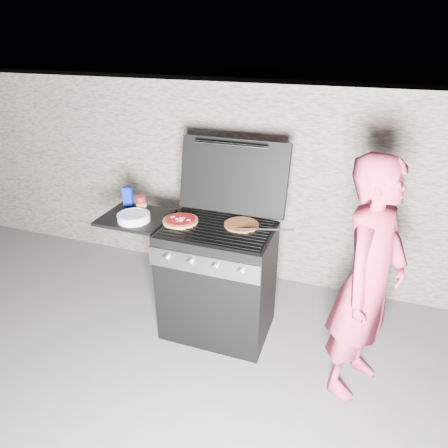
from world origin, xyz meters
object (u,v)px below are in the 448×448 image
(pizza_topped, at_px, (180,220))
(person, at_px, (368,283))
(sauce_jar, at_px, (141,204))
(gas_grill, at_px, (188,275))

(pizza_topped, xyz_separation_m, person, (1.34, -0.20, -0.12))
(pizza_topped, relative_size, sauce_jar, 2.10)
(gas_grill, relative_size, pizza_topped, 5.15)
(gas_grill, height_order, sauce_jar, sauce_jar)
(pizza_topped, xyz_separation_m, sauce_jar, (-0.38, 0.10, 0.04))
(gas_grill, bearing_deg, sauce_jar, 166.31)
(gas_grill, distance_m, sauce_jar, 0.67)
(person, bearing_deg, sauce_jar, 103.59)
(gas_grill, xyz_separation_m, person, (1.30, -0.19, 0.35))
(gas_grill, relative_size, sauce_jar, 10.80)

